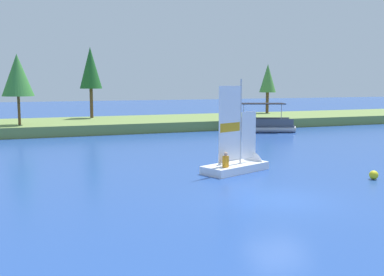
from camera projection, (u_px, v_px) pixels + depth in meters
The scene contains 8 objects.
ground_plane at pixel (278, 199), 18.61m from camera, with size 200.00×200.00×0.00m, color #234793.
shore_bank at pixel (125, 124), 46.50m from camera, with size 80.00×10.38×0.96m, color olive.
shoreline_tree_midleft at pixel (17, 75), 40.08m from camera, with size 2.77×2.77×6.31m.
shoreline_tree_centre at pixel (90, 68), 47.84m from camera, with size 2.34×2.34×7.49m.
shoreline_tree_midright at pixel (268, 79), 55.67m from camera, with size 2.04×2.04×6.02m.
sailboat at pixel (244, 163), 24.78m from camera, with size 4.55×3.00×5.45m.
pontoon_boat at pixel (262, 125), 43.73m from camera, with size 6.47×4.27×2.76m.
channel_buoy at pixel (374, 175), 22.38m from camera, with size 0.44×0.44×0.44m, color yellow.
Camera 1 is at (-9.65, -15.78, 4.81)m, focal length 42.33 mm.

